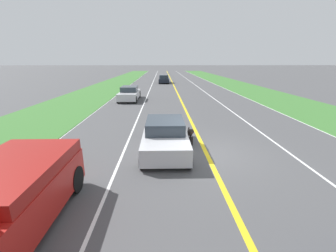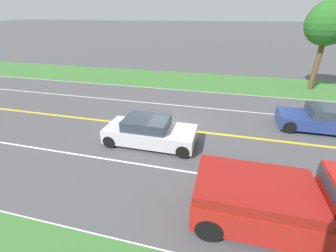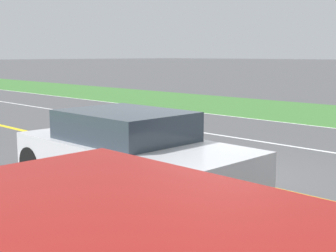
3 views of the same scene
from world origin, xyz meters
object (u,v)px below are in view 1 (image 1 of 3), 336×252
car_trailing_near (129,94)px  car_trailing_mid (164,79)px  ego_car (165,136)px  dog (190,133)px

car_trailing_near → car_trailing_mid: size_ratio=1.01×
ego_car → dog: bearing=-152.6°
dog → car_trailing_near: bearing=-72.2°
ego_car → car_trailing_mid: bearing=-90.4°
ego_car → car_trailing_mid: 30.95m
ego_car → car_trailing_mid: size_ratio=0.96×
dog → car_trailing_mid: (0.97, -30.34, 0.10)m
ego_car → car_trailing_near: bearing=-75.7°
dog → car_trailing_mid: 30.36m
ego_car → car_trailing_near: (3.36, -13.13, 0.00)m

